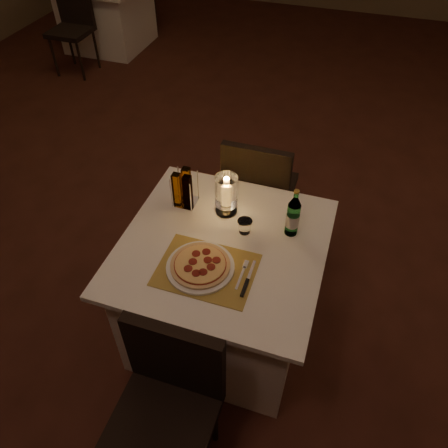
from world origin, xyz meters
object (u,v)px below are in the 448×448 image
(plate, at_px, (200,267))
(hurricane_candle, at_px, (226,192))
(chair_near, at_px, (168,396))
(chair_far, at_px, (258,186))
(pizza, at_px, (200,265))
(neighbor_table_left, at_px, (108,15))
(main_table, at_px, (223,289))
(water_bottle, at_px, (293,216))
(tumbler, at_px, (245,226))

(plate, height_order, hurricane_candle, hurricane_candle)
(chair_near, distance_m, hurricane_candle, 1.00)
(chair_near, bearing_deg, chair_far, 90.00)
(pizza, height_order, neighbor_table_left, pizza)
(main_table, xyz_separation_m, water_bottle, (0.30, 0.18, 0.48))
(pizza, bearing_deg, main_table, 74.55)
(pizza, height_order, water_bottle, water_bottle)
(water_bottle, distance_m, neighbor_table_left, 4.52)
(tumbler, xyz_separation_m, neighbor_table_left, (-2.76, 3.43, -0.40))
(chair_far, distance_m, neighbor_table_left, 3.90)
(chair_far, bearing_deg, neighbor_table_left, 133.47)
(chair_near, bearing_deg, main_table, 90.00)
(chair_near, height_order, neighbor_table_left, chair_near)
(chair_far, bearing_deg, chair_near, -90.00)
(chair_near, xyz_separation_m, tumbler, (0.08, 0.83, 0.23))
(chair_far, bearing_deg, tumbler, -82.63)
(plate, xyz_separation_m, water_bottle, (0.35, 0.36, 0.10))
(pizza, bearing_deg, water_bottle, 46.05)
(main_table, relative_size, tumbler, 13.36)
(tumbler, distance_m, hurricane_candle, 0.20)
(tumbler, xyz_separation_m, water_bottle, (0.22, 0.07, 0.07))
(main_table, relative_size, chair_near, 1.11)
(water_bottle, bearing_deg, neighbor_table_left, 131.60)
(chair_far, distance_m, pizza, 0.92)
(water_bottle, bearing_deg, chair_far, 119.55)
(tumbler, relative_size, hurricane_candle, 0.33)
(pizza, height_order, hurricane_candle, hurricane_candle)
(water_bottle, relative_size, hurricane_candle, 1.21)
(main_table, distance_m, plate, 0.42)
(chair_far, height_order, tumbler, chair_far)
(tumbler, bearing_deg, neighbor_table_left, 128.84)
(main_table, distance_m, pizza, 0.44)
(chair_far, relative_size, plate, 2.81)
(chair_far, relative_size, neighbor_table_left, 0.90)
(chair_near, bearing_deg, plate, 95.35)
(main_table, height_order, pizza, pizza)
(plate, relative_size, hurricane_candle, 1.40)
(chair_near, height_order, water_bottle, water_bottle)
(chair_near, bearing_deg, pizza, 95.32)
(pizza, xyz_separation_m, tumbler, (0.13, 0.30, 0.01))
(plate, distance_m, pizza, 0.02)
(hurricane_candle, distance_m, neighbor_table_left, 4.26)
(chair_near, bearing_deg, hurricane_candle, 93.43)
(chair_near, bearing_deg, water_bottle, 71.48)
(hurricane_candle, bearing_deg, tumbler, -40.59)
(main_table, xyz_separation_m, tumbler, (0.08, 0.12, 0.40))
(chair_near, relative_size, chair_far, 1.00)
(tumbler, bearing_deg, chair_near, -95.32)
(tumbler, xyz_separation_m, hurricane_candle, (-0.13, 0.11, 0.10))
(chair_far, xyz_separation_m, water_bottle, (0.30, -0.53, 0.30))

